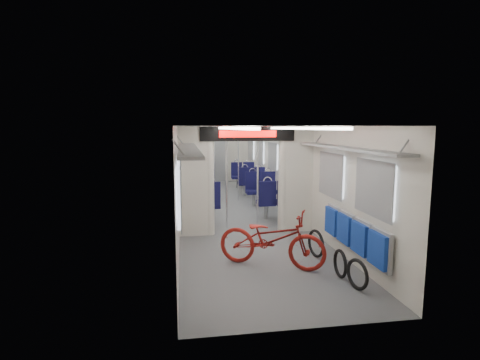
{
  "coord_description": "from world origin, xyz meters",
  "views": [
    {
      "loc": [
        -1.37,
        -9.83,
        2.28
      ],
      "look_at": [
        -0.05,
        -1.39,
        1.08
      ],
      "focal_mm": 28.0,
      "sensor_mm": 36.0,
      "label": 1
    }
  ],
  "objects_px": {
    "bike_hoop_a": "(357,276)",
    "bike_hoop_c": "(316,245)",
    "seat_bay_near_right": "(268,192)",
    "stanchion_far_left": "(214,165)",
    "stanchion_near_right": "(258,176)",
    "bike_hoop_b": "(340,265)",
    "seat_bay_far_left": "(194,176)",
    "stanchion_far_right": "(238,164)",
    "flip_bench": "(353,233)",
    "seat_bay_far_right": "(247,176)",
    "bicycle": "(271,239)",
    "seat_bay_near_left": "(199,194)",
    "stanchion_near_left": "(227,178)"
  },
  "relations": [
    {
      "from": "bike_hoop_a",
      "to": "bike_hoop_c",
      "type": "bearing_deg",
      "value": 94.41
    },
    {
      "from": "seat_bay_near_right",
      "to": "stanchion_far_left",
      "type": "bearing_deg",
      "value": 130.81
    },
    {
      "from": "bike_hoop_c",
      "to": "stanchion_near_right",
      "type": "height_order",
      "value": "stanchion_near_right"
    },
    {
      "from": "bike_hoop_b",
      "to": "seat_bay_near_right",
      "type": "bearing_deg",
      "value": 90.66
    },
    {
      "from": "seat_bay_far_left",
      "to": "stanchion_far_right",
      "type": "xyz_separation_m",
      "value": [
        1.3,
        -1.97,
        0.58
      ]
    },
    {
      "from": "flip_bench",
      "to": "stanchion_far_left",
      "type": "relative_size",
      "value": 0.94
    },
    {
      "from": "bike_hoop_a",
      "to": "seat_bay_near_right",
      "type": "bearing_deg",
      "value": 91.3
    },
    {
      "from": "bike_hoop_a",
      "to": "bike_hoop_b",
      "type": "height_order",
      "value": "bike_hoop_a"
    },
    {
      "from": "seat_bay_far_right",
      "to": "seat_bay_near_right",
      "type": "bearing_deg",
      "value": -90.0
    },
    {
      "from": "seat_bay_near_right",
      "to": "bike_hoop_b",
      "type": "bearing_deg",
      "value": -89.34
    },
    {
      "from": "seat_bay_far_left",
      "to": "flip_bench",
      "type": "bearing_deg",
      "value": -73.86
    },
    {
      "from": "bicycle",
      "to": "seat_bay_near_left",
      "type": "bearing_deg",
      "value": 42.12
    },
    {
      "from": "bike_hoop_a",
      "to": "bike_hoop_b",
      "type": "relative_size",
      "value": 1.01
    },
    {
      "from": "seat_bay_near_left",
      "to": "seat_bay_near_right",
      "type": "height_order",
      "value": "seat_bay_near_left"
    },
    {
      "from": "bicycle",
      "to": "bike_hoop_a",
      "type": "relative_size",
      "value": 3.98
    },
    {
      "from": "bike_hoop_c",
      "to": "seat_bay_near_left",
      "type": "distance_m",
      "value": 4.15
    },
    {
      "from": "bike_hoop_c",
      "to": "stanchion_far_right",
      "type": "xyz_separation_m",
      "value": [
        -0.58,
        5.36,
        0.93
      ]
    },
    {
      "from": "flip_bench",
      "to": "seat_bay_far_right",
      "type": "xyz_separation_m",
      "value": [
        -0.42,
        7.64,
        -0.05
      ]
    },
    {
      "from": "flip_bench",
      "to": "seat_bay_near_left",
      "type": "distance_m",
      "value": 4.84
    },
    {
      "from": "bike_hoop_b",
      "to": "stanchion_near_left",
      "type": "xyz_separation_m",
      "value": [
        -1.37,
        3.14,
        0.95
      ]
    },
    {
      "from": "seat_bay_far_left",
      "to": "stanchion_far_right",
      "type": "height_order",
      "value": "stanchion_far_right"
    },
    {
      "from": "bike_hoop_b",
      "to": "bike_hoop_c",
      "type": "height_order",
      "value": "bike_hoop_c"
    },
    {
      "from": "flip_bench",
      "to": "stanchion_far_left",
      "type": "bearing_deg",
      "value": 106.6
    },
    {
      "from": "flip_bench",
      "to": "stanchion_far_right",
      "type": "height_order",
      "value": "stanchion_far_right"
    },
    {
      "from": "bicycle",
      "to": "bike_hoop_c",
      "type": "height_order",
      "value": "bicycle"
    },
    {
      "from": "seat_bay_near_left",
      "to": "stanchion_near_right",
      "type": "distance_m",
      "value": 1.88
    },
    {
      "from": "bike_hoop_c",
      "to": "stanchion_far_right",
      "type": "relative_size",
      "value": 0.22
    },
    {
      "from": "bike_hoop_c",
      "to": "seat_bay_near_right",
      "type": "xyz_separation_m",
      "value": [
        -0.01,
        3.74,
        0.31
      ]
    },
    {
      "from": "bike_hoop_b",
      "to": "stanchion_near_left",
      "type": "height_order",
      "value": "stanchion_near_left"
    },
    {
      "from": "seat_bay_near_left",
      "to": "seat_bay_far_right",
      "type": "height_order",
      "value": "seat_bay_near_left"
    },
    {
      "from": "seat_bay_far_right",
      "to": "stanchion_near_left",
      "type": "height_order",
      "value": "stanchion_near_left"
    },
    {
      "from": "seat_bay_near_left",
      "to": "stanchion_far_right",
      "type": "distance_m",
      "value": 2.21
    },
    {
      "from": "stanchion_near_left",
      "to": "stanchion_near_right",
      "type": "relative_size",
      "value": 1.0
    },
    {
      "from": "stanchion_near_left",
      "to": "flip_bench",
      "type": "bearing_deg",
      "value": -58.1
    },
    {
      "from": "stanchion_far_left",
      "to": "seat_bay_far_left",
      "type": "bearing_deg",
      "value": 104.8
    },
    {
      "from": "seat_bay_near_left",
      "to": "seat_bay_far_right",
      "type": "relative_size",
      "value": 1.07
    },
    {
      "from": "seat_bay_near_right",
      "to": "stanchion_far_right",
      "type": "bearing_deg",
      "value": 109.23
    },
    {
      "from": "bike_hoop_b",
      "to": "bike_hoop_c",
      "type": "bearing_deg",
      "value": 92.65
    },
    {
      "from": "seat_bay_near_right",
      "to": "stanchion_near_left",
      "type": "distance_m",
      "value": 2.11
    },
    {
      "from": "stanchion_near_right",
      "to": "stanchion_far_right",
      "type": "distance_m",
      "value": 2.88
    },
    {
      "from": "stanchion_near_left",
      "to": "stanchion_near_right",
      "type": "bearing_deg",
      "value": 20.45
    },
    {
      "from": "bicycle",
      "to": "seat_bay_near_right",
      "type": "relative_size",
      "value": 0.88
    },
    {
      "from": "seat_bay_near_left",
      "to": "stanchion_near_right",
      "type": "xyz_separation_m",
      "value": [
        1.33,
        -1.19,
        0.6
      ]
    },
    {
      "from": "seat_bay_near_right",
      "to": "seat_bay_far_right",
      "type": "xyz_separation_m",
      "value": [
        0.0,
        3.33,
        -0.01
      ]
    },
    {
      "from": "bicycle",
      "to": "stanchion_far_right",
      "type": "distance_m",
      "value": 5.73
    },
    {
      "from": "flip_bench",
      "to": "bike_hoop_a",
      "type": "xyz_separation_m",
      "value": [
        -0.3,
        -0.8,
        -0.38
      ]
    },
    {
      "from": "stanchion_near_left",
      "to": "bicycle",
      "type": "bearing_deg",
      "value": -80.23
    },
    {
      "from": "seat_bay_near_left",
      "to": "seat_bay_far_right",
      "type": "bearing_deg",
      "value": 61.06
    },
    {
      "from": "bike_hoop_a",
      "to": "stanchion_near_right",
      "type": "height_order",
      "value": "stanchion_near_right"
    },
    {
      "from": "bike_hoop_a",
      "to": "seat_bay_near_left",
      "type": "bearing_deg",
      "value": 111.45
    }
  ]
}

